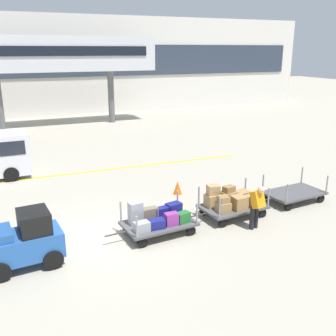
{
  "coord_description": "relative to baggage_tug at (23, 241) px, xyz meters",
  "views": [
    {
      "loc": [
        -2.62,
        -11.18,
        5.79
      ],
      "look_at": [
        3.01,
        2.1,
        1.36
      ],
      "focal_mm": 41.36,
      "sensor_mm": 36.0,
      "label": 1
    }
  ],
  "objects": [
    {
      "name": "baggage_cart_middle",
      "position": [
        7.08,
        0.66,
        -0.19
      ],
      "size": [
        3.05,
        1.6,
        1.19
      ],
      "color": "#4C4C4F",
      "rests_on": "ground_plane"
    },
    {
      "name": "baggage_handler",
      "position": [
        7.26,
        -0.57,
        0.11
      ],
      "size": [
        0.49,
        0.51,
        1.56
      ],
      "color": "black",
      "rests_on": "ground_plane"
    },
    {
      "name": "ground_plane",
      "position": [
        2.55,
        0.84,
        -0.75
      ],
      "size": [
        120.0,
        120.0,
        0.0
      ],
      "primitive_type": "plane",
      "color": "#A8A08E"
    },
    {
      "name": "jet_bridge",
      "position": [
        2.17,
        20.83,
        4.67
      ],
      "size": [
        17.46,
        3.0,
        6.78
      ],
      "color": "silver",
      "rests_on": "ground_plane"
    },
    {
      "name": "terminal_building",
      "position": [
        2.55,
        26.82,
        3.64
      ],
      "size": [
        55.41,
        2.51,
        8.77
      ],
      "color": "silver",
      "rests_on": "ground_plane"
    },
    {
      "name": "baggage_tug",
      "position": [
        0.0,
        0.0,
        0.0
      ],
      "size": [
        2.19,
        1.39,
        1.58
      ],
      "color": "#2659A5",
      "rests_on": "ground_plane"
    },
    {
      "name": "baggage_cart_lead",
      "position": [
        4.12,
        0.39,
        -0.24
      ],
      "size": [
        3.05,
        1.6,
        1.13
      ],
      "color": "#4C4C4F",
      "rests_on": "ground_plane"
    },
    {
      "name": "apron_lead_line",
      "position": [
        3.23,
        7.94,
        -0.75
      ],
      "size": [
        17.07,
        0.44,
        0.01
      ],
      "primitive_type": "cube",
      "rotation": [
        0.0,
        0.0,
        -0.01
      ],
      "color": "yellow",
      "rests_on": "ground_plane"
    },
    {
      "name": "baggage_cart_tail",
      "position": [
        10.12,
        0.91,
        -0.41
      ],
      "size": [
        3.05,
        1.6,
        1.1
      ],
      "color": "#4C4C4F",
      "rests_on": "ground_plane"
    },
    {
      "name": "safety_cone_far",
      "position": [
        6.22,
        3.47,
        -0.48
      ],
      "size": [
        0.36,
        0.36,
        0.55
      ],
      "primitive_type": "cone",
      "color": "#EA590F",
      "rests_on": "ground_plane"
    }
  ]
}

